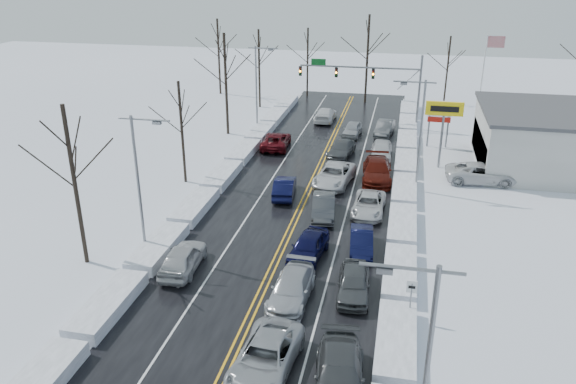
% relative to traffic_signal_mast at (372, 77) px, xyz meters
% --- Properties ---
extents(ground, '(160.00, 160.00, 0.00)m').
position_rel_traffic_signal_mast_xyz_m(ground, '(-3.45, -27.99, -5.48)').
color(ground, silver).
rests_on(ground, ground).
extents(road_surface, '(14.00, 84.00, 0.01)m').
position_rel_traffic_signal_mast_xyz_m(road_surface, '(-3.45, -25.99, -5.47)').
color(road_surface, black).
rests_on(road_surface, ground).
extents(snow_bank_left, '(1.90, 72.00, 0.76)m').
position_rel_traffic_signal_mast_xyz_m(snow_bank_left, '(-11.05, -25.99, -5.48)').
color(snow_bank_left, white).
rests_on(snow_bank_left, ground).
extents(snow_bank_right, '(1.90, 72.00, 0.76)m').
position_rel_traffic_signal_mast_xyz_m(snow_bank_right, '(4.15, -25.99, -5.48)').
color(snow_bank_right, white).
rests_on(snow_bank_right, ground).
extents(traffic_signal_mast, '(13.28, 0.39, 8.00)m').
position_rel_traffic_signal_mast_xyz_m(traffic_signal_mast, '(0.00, 0.00, 0.00)').
color(traffic_signal_mast, slate).
rests_on(traffic_signal_mast, ground).
extents(tires_plus_sign, '(3.20, 0.34, 6.00)m').
position_rel_traffic_signal_mast_xyz_m(tires_plus_sign, '(7.05, -12.00, -0.49)').
color(tires_plus_sign, slate).
rests_on(tires_plus_sign, ground).
extents(used_vehicles_sign, '(2.20, 0.22, 4.65)m').
position_rel_traffic_signal_mast_xyz_m(used_vehicles_sign, '(7.05, -5.99, -2.16)').
color(used_vehicles_sign, slate).
rests_on(used_vehicles_sign, ground).
extents(speed_limit_sign, '(0.55, 0.09, 2.35)m').
position_rel_traffic_signal_mast_xyz_m(speed_limit_sign, '(4.75, -35.99, -3.84)').
color(speed_limit_sign, slate).
rests_on(speed_limit_sign, ground).
extents(flagpole, '(1.87, 1.20, 10.00)m').
position_rel_traffic_signal_mast_xyz_m(flagpole, '(11.72, 2.01, 0.45)').
color(flagpole, silver).
rests_on(flagpole, ground).
extents(streetlight_se, '(3.20, 0.25, 9.00)m').
position_rel_traffic_signal_mast_xyz_m(streetlight_se, '(4.85, -45.99, -0.17)').
color(streetlight_se, slate).
rests_on(streetlight_se, ground).
extents(streetlight_ne, '(3.20, 0.25, 9.00)m').
position_rel_traffic_signal_mast_xyz_m(streetlight_ne, '(4.85, -17.99, -0.17)').
color(streetlight_ne, slate).
rests_on(streetlight_ne, ground).
extents(streetlight_sw, '(3.20, 0.25, 9.00)m').
position_rel_traffic_signal_mast_xyz_m(streetlight_sw, '(-11.74, -31.99, -0.17)').
color(streetlight_sw, slate).
rests_on(streetlight_sw, ground).
extents(streetlight_nw, '(3.20, 0.25, 9.00)m').
position_rel_traffic_signal_mast_xyz_m(streetlight_nw, '(-11.74, -3.99, -0.17)').
color(streetlight_nw, slate).
rests_on(streetlight_nw, ground).
extents(tree_left_b, '(4.00, 4.00, 10.00)m').
position_rel_traffic_signal_mast_xyz_m(tree_left_b, '(-14.95, -33.99, 1.51)').
color(tree_left_b, '#2D231C').
rests_on(tree_left_b, ground).
extents(tree_left_c, '(3.40, 3.40, 8.50)m').
position_rel_traffic_signal_mast_xyz_m(tree_left_c, '(-13.95, -19.99, 0.46)').
color(tree_left_c, '#2D231C').
rests_on(tree_left_c, ground).
extents(tree_left_d, '(4.20, 4.20, 10.50)m').
position_rel_traffic_signal_mast_xyz_m(tree_left_d, '(-14.65, -5.99, 1.86)').
color(tree_left_d, '#2D231C').
rests_on(tree_left_d, ground).
extents(tree_left_e, '(3.80, 3.80, 9.50)m').
position_rel_traffic_signal_mast_xyz_m(tree_left_e, '(-14.25, 6.01, 1.16)').
color(tree_left_e, '#2D231C').
rests_on(tree_left_e, ground).
extents(tree_far_a, '(4.00, 4.00, 10.00)m').
position_rel_traffic_signal_mast_xyz_m(tree_far_a, '(-21.45, 12.01, 1.51)').
color(tree_far_a, '#2D231C').
rests_on(tree_far_a, ground).
extents(tree_far_b, '(3.60, 3.60, 9.00)m').
position_rel_traffic_signal_mast_xyz_m(tree_far_b, '(-9.45, 13.01, 0.81)').
color(tree_far_b, '#2D231C').
rests_on(tree_far_b, ground).
extents(tree_far_c, '(4.40, 4.40, 11.00)m').
position_rel_traffic_signal_mast_xyz_m(tree_far_c, '(-1.45, 11.01, 2.21)').
color(tree_far_c, '#2D231C').
rests_on(tree_far_c, ground).
extents(tree_far_d, '(3.40, 3.40, 8.50)m').
position_rel_traffic_signal_mast_xyz_m(tree_far_d, '(8.55, 12.51, 0.46)').
color(tree_far_d, '#2D231C').
rests_on(tree_far_d, ground).
extents(queued_car_2, '(2.94, 5.69, 1.53)m').
position_rel_traffic_signal_mast_xyz_m(queued_car_2, '(-1.62, -41.38, -5.48)').
color(queued_car_2, '#A3A6AB').
rests_on(queued_car_2, ground).
extents(queued_car_3, '(2.23, 5.13, 1.47)m').
position_rel_traffic_signal_mast_xyz_m(queued_car_3, '(-1.62, -35.46, -5.48)').
color(queued_car_3, '#ABADB3').
rests_on(queued_car_3, ground).
extents(queued_car_4, '(2.42, 4.81, 1.57)m').
position_rel_traffic_signal_mast_xyz_m(queued_car_4, '(-1.55, -30.62, -5.48)').
color(queued_car_4, black).
rests_on(queued_car_4, ground).
extents(queued_car_5, '(2.16, 4.77, 1.52)m').
position_rel_traffic_signal_mast_xyz_m(queued_car_5, '(-1.54, -24.34, -5.48)').
color(queued_car_5, '#383A3D').
rests_on(queued_car_5, ground).
extents(queued_car_6, '(3.41, 6.04, 1.59)m').
position_rel_traffic_signal_mast_xyz_m(queued_car_6, '(-1.60, -17.97, -5.48)').
color(queued_car_6, silver).
rests_on(queued_car_6, ground).
extents(queued_car_7, '(2.62, 5.11, 1.42)m').
position_rel_traffic_signal_mast_xyz_m(queued_car_7, '(-1.89, -10.74, -5.48)').
color(queued_car_7, '#444749').
rests_on(queued_car_7, ground).
extents(queued_car_8, '(2.01, 4.31, 1.43)m').
position_rel_traffic_signal_mast_xyz_m(queued_car_8, '(-1.56, -4.03, -5.48)').
color(queued_car_8, '#A3A5AA').
rests_on(queued_car_8, ground).
extents(queued_car_12, '(2.07, 4.56, 1.52)m').
position_rel_traffic_signal_mast_xyz_m(queued_car_12, '(1.66, -34.22, -5.48)').
color(queued_car_12, '#434548').
rests_on(queued_car_12, ground).
extents(queued_car_13, '(1.81, 4.25, 1.36)m').
position_rel_traffic_signal_mast_xyz_m(queued_car_13, '(1.63, -29.05, -5.48)').
color(queued_car_13, black).
rests_on(queued_car_13, ground).
extents(queued_car_14, '(2.38, 4.95, 1.36)m').
position_rel_traffic_signal_mast_xyz_m(queued_car_14, '(1.64, -23.11, -5.48)').
color(queued_car_14, silver).
rests_on(queued_car_14, ground).
extents(queued_car_15, '(2.79, 6.06, 1.72)m').
position_rel_traffic_signal_mast_xyz_m(queued_car_15, '(1.80, -16.31, -5.48)').
color(queued_car_15, '#4C110A').
rests_on(queued_car_15, ground).
extents(queued_car_16, '(2.02, 4.86, 1.65)m').
position_rel_traffic_signal_mast_xyz_m(queued_car_16, '(1.87, -10.74, -5.48)').
color(queued_car_16, silver).
rests_on(queued_car_16, ground).
extents(queued_car_17, '(2.14, 4.80, 1.53)m').
position_rel_traffic_signal_mast_xyz_m(queued_car_17, '(1.76, -3.00, -5.48)').
color(queued_car_17, '#434648').
rests_on(queued_car_17, ground).
extents(oncoming_car_0, '(2.11, 4.67, 1.49)m').
position_rel_traffic_signal_mast_xyz_m(oncoming_car_0, '(-5.12, -21.26, -5.48)').
color(oncoming_car_0, black).
rests_on(oncoming_car_0, ground).
extents(oncoming_car_1, '(2.88, 5.58, 1.50)m').
position_rel_traffic_signal_mast_xyz_m(oncoming_car_1, '(-8.52, -9.58, -5.48)').
color(oncoming_car_1, '#550B11').
rests_on(oncoming_car_1, ground).
extents(oncoming_car_2, '(2.25, 5.31, 1.53)m').
position_rel_traffic_signal_mast_xyz_m(oncoming_car_2, '(-5.19, 1.13, -5.48)').
color(oncoming_car_2, white).
rests_on(oncoming_car_2, ground).
extents(oncoming_car_3, '(2.14, 4.82, 1.61)m').
position_rel_traffic_signal_mast_xyz_m(oncoming_car_3, '(-8.69, -33.65, -5.48)').
color(oncoming_car_3, '#B9B9BB').
rests_on(oncoming_car_3, ground).
extents(parked_car_0, '(6.07, 3.11, 1.64)m').
position_rel_traffic_signal_mast_xyz_m(parked_car_0, '(10.41, -15.04, -5.48)').
color(parked_car_0, silver).
rests_on(parked_car_0, ground).
extents(parked_car_1, '(2.41, 5.06, 1.42)m').
position_rel_traffic_signal_mast_xyz_m(parked_car_1, '(13.41, -12.61, -5.48)').
color(parked_car_1, '#393B3E').
rests_on(parked_car_1, ground).
extents(parked_car_2, '(2.55, 5.24, 1.72)m').
position_rel_traffic_signal_mast_xyz_m(parked_car_2, '(11.73, -6.91, -5.48)').
color(parked_car_2, '#B0B2B9').
rests_on(parked_car_2, ground).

